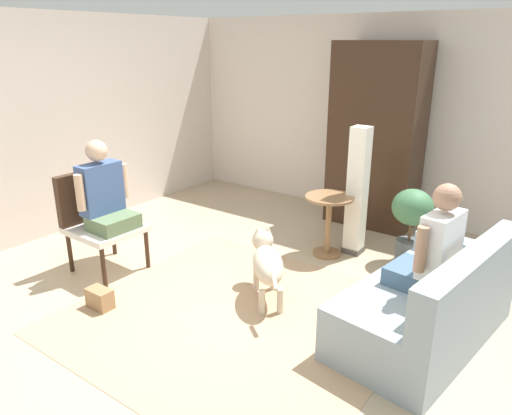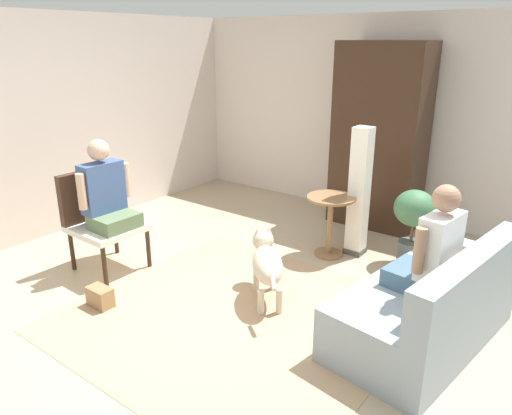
{
  "view_description": "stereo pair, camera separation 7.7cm",
  "coord_description": "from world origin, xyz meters",
  "px_view_note": "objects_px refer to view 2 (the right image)",
  "views": [
    {
      "loc": [
        2.26,
        -2.85,
        2.2
      ],
      "look_at": [
        -0.05,
        0.35,
        0.81
      ],
      "focal_mm": 33.54,
      "sensor_mm": 36.0,
      "label": 1
    },
    {
      "loc": [
        2.32,
        -2.81,
        2.2
      ],
      "look_at": [
        -0.05,
        0.35,
        0.81
      ],
      "focal_mm": 33.54,
      "sensor_mm": 36.0,
      "label": 2
    }
  ],
  "objects_px": {
    "person_on_couch": "(432,250)",
    "person_on_armchair": "(106,193)",
    "column_lamp": "(359,193)",
    "round_end_table": "(330,218)",
    "armoire_cabinet": "(380,137)",
    "couch": "(431,306)",
    "potted_plant": "(414,217)",
    "handbag": "(100,297)",
    "dog": "(267,262)",
    "armchair": "(99,213)"
  },
  "relations": [
    {
      "from": "column_lamp",
      "to": "armoire_cabinet",
      "type": "bearing_deg",
      "value": 103.03
    },
    {
      "from": "column_lamp",
      "to": "handbag",
      "type": "xyz_separation_m",
      "value": [
        -1.28,
        -2.35,
        -0.59
      ]
    },
    {
      "from": "column_lamp",
      "to": "person_on_armchair",
      "type": "bearing_deg",
      "value": -134.36
    },
    {
      "from": "couch",
      "to": "armoire_cabinet",
      "type": "xyz_separation_m",
      "value": [
        -1.38,
        2.12,
        0.79
      ]
    },
    {
      "from": "armchair",
      "to": "handbag",
      "type": "xyz_separation_m",
      "value": [
        0.67,
        -0.53,
        -0.47
      ]
    },
    {
      "from": "round_end_table",
      "to": "person_on_armchair",
      "type": "bearing_deg",
      "value": -134.75
    },
    {
      "from": "couch",
      "to": "person_on_armchair",
      "type": "xyz_separation_m",
      "value": [
        -2.95,
        -0.68,
        0.5
      ]
    },
    {
      "from": "person_on_couch",
      "to": "column_lamp",
      "type": "bearing_deg",
      "value": 133.85
    },
    {
      "from": "couch",
      "to": "dog",
      "type": "relative_size",
      "value": 2.36
    },
    {
      "from": "couch",
      "to": "column_lamp",
      "type": "height_order",
      "value": "column_lamp"
    },
    {
      "from": "couch",
      "to": "round_end_table",
      "type": "height_order",
      "value": "couch"
    },
    {
      "from": "dog",
      "to": "potted_plant",
      "type": "bearing_deg",
      "value": 62.47
    },
    {
      "from": "column_lamp",
      "to": "round_end_table",
      "type": "bearing_deg",
      "value": -131.48
    },
    {
      "from": "round_end_table",
      "to": "dog",
      "type": "relative_size",
      "value": 0.92
    },
    {
      "from": "person_on_couch",
      "to": "handbag",
      "type": "height_order",
      "value": "person_on_couch"
    },
    {
      "from": "couch",
      "to": "armoire_cabinet",
      "type": "relative_size",
      "value": 0.78
    },
    {
      "from": "round_end_table",
      "to": "handbag",
      "type": "relative_size",
      "value": 2.86
    },
    {
      "from": "person_on_armchair",
      "to": "potted_plant",
      "type": "relative_size",
      "value": 1.08
    },
    {
      "from": "person_on_armchair",
      "to": "armoire_cabinet",
      "type": "relative_size",
      "value": 0.39
    },
    {
      "from": "round_end_table",
      "to": "armoire_cabinet",
      "type": "xyz_separation_m",
      "value": [
        -0.02,
        1.2,
        0.67
      ]
    },
    {
      "from": "round_end_table",
      "to": "dog",
      "type": "xyz_separation_m",
      "value": [
        -0.0,
        -1.14,
        -0.07
      ]
    },
    {
      "from": "couch",
      "to": "dog",
      "type": "bearing_deg",
      "value": -170.79
    },
    {
      "from": "dog",
      "to": "handbag",
      "type": "bearing_deg",
      "value": -137.57
    },
    {
      "from": "armchair",
      "to": "potted_plant",
      "type": "distance_m",
      "value": 3.16
    },
    {
      "from": "round_end_table",
      "to": "column_lamp",
      "type": "xyz_separation_m",
      "value": [
        0.2,
        0.23,
        0.25
      ]
    },
    {
      "from": "handbag",
      "to": "column_lamp",
      "type": "bearing_deg",
      "value": 61.42
    },
    {
      "from": "dog",
      "to": "potted_plant",
      "type": "height_order",
      "value": "potted_plant"
    },
    {
      "from": "armoire_cabinet",
      "to": "person_on_armchair",
      "type": "bearing_deg",
      "value": -119.16
    },
    {
      "from": "person_on_couch",
      "to": "round_end_table",
      "type": "relative_size",
      "value": 1.25
    },
    {
      "from": "person_on_armchair",
      "to": "round_end_table",
      "type": "xyz_separation_m",
      "value": [
        1.58,
        1.6,
        -0.37
      ]
    },
    {
      "from": "dog",
      "to": "armoire_cabinet",
      "type": "bearing_deg",
      "value": 90.44
    },
    {
      "from": "armchair",
      "to": "person_on_armchair",
      "type": "bearing_deg",
      "value": -1.65
    },
    {
      "from": "person_on_couch",
      "to": "potted_plant",
      "type": "distance_m",
      "value": 1.41
    },
    {
      "from": "person_on_armchair",
      "to": "handbag",
      "type": "relative_size",
      "value": 3.66
    },
    {
      "from": "person_on_couch",
      "to": "column_lamp",
      "type": "xyz_separation_m",
      "value": [
        -1.12,
        1.17,
        -0.08
      ]
    },
    {
      "from": "potted_plant",
      "to": "person_on_armchair",
      "type": "bearing_deg",
      "value": -140.56
    },
    {
      "from": "armchair",
      "to": "round_end_table",
      "type": "distance_m",
      "value": 2.37
    },
    {
      "from": "person_on_couch",
      "to": "person_on_armchair",
      "type": "distance_m",
      "value": 2.98
    },
    {
      "from": "armchair",
      "to": "round_end_table",
      "type": "xyz_separation_m",
      "value": [
        1.75,
        1.59,
        -0.13
      ]
    },
    {
      "from": "couch",
      "to": "person_on_armchair",
      "type": "height_order",
      "value": "person_on_armchair"
    },
    {
      "from": "round_end_table",
      "to": "handbag",
      "type": "xyz_separation_m",
      "value": [
        -1.08,
        -2.12,
        -0.34
      ]
    },
    {
      "from": "couch",
      "to": "round_end_table",
      "type": "distance_m",
      "value": 1.65
    },
    {
      "from": "person_on_couch",
      "to": "person_on_armchair",
      "type": "bearing_deg",
      "value": -167.19
    },
    {
      "from": "person_on_armchair",
      "to": "column_lamp",
      "type": "distance_m",
      "value": 2.56
    },
    {
      "from": "dog",
      "to": "armoire_cabinet",
      "type": "height_order",
      "value": "armoire_cabinet"
    },
    {
      "from": "person_on_couch",
      "to": "handbag",
      "type": "xyz_separation_m",
      "value": [
        -2.4,
        -1.18,
        -0.67
      ]
    },
    {
      "from": "couch",
      "to": "person_on_armchair",
      "type": "distance_m",
      "value": 3.06
    },
    {
      "from": "column_lamp",
      "to": "couch",
      "type": "bearing_deg",
      "value": -44.68
    },
    {
      "from": "armchair",
      "to": "armoire_cabinet",
      "type": "bearing_deg",
      "value": 58.31
    },
    {
      "from": "person_on_couch",
      "to": "armchair",
      "type": "bearing_deg",
      "value": -167.93
    }
  ]
}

